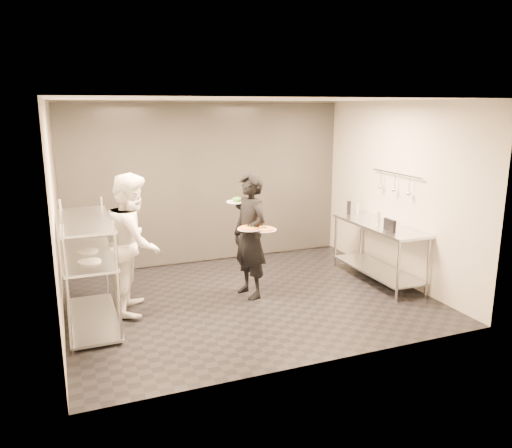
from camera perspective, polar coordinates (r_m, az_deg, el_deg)
name	(u,v)px	position (r m, az deg, el deg)	size (l,w,h in m)	color
room_shell	(222,191)	(7.98, -3.86, 3.83)	(5.00, 4.00, 2.80)	black
pass_rack	(89,265)	(6.61, -18.57, -4.50)	(0.60, 1.60, 1.50)	#AEAFB4
prep_counter	(378,242)	(8.07, 13.80, -2.04)	(0.60, 1.80, 0.92)	#AEAFB4
utensil_rail	(395,183)	(8.03, 15.61, 4.49)	(0.07, 1.20, 0.31)	#AEAFB4
waiter	(250,236)	(7.13, -0.69, -1.37)	(0.66, 0.43, 1.81)	black
chef	(134,243)	(6.85, -13.79, -2.11)	(0.91, 0.71, 1.87)	white
pizza_plate_near	(249,228)	(6.88, -0.77, -0.47)	(0.33, 0.33, 0.05)	silver
pizza_plate_far	(265,229)	(6.95, 1.02, -0.58)	(0.32, 0.32, 0.05)	silver
salad_plate	(237,201)	(7.26, -2.18, 2.69)	(0.31, 0.31, 0.07)	silver
pos_monitor	(390,225)	(7.59, 15.03, -0.11)	(0.05, 0.25, 0.18)	black
bottle_green	(378,219)	(7.85, 13.78, 0.58)	(0.06, 0.06, 0.22)	gray
bottle_clear	(358,209)	(8.69, 11.56, 1.75)	(0.05, 0.05, 0.17)	gray
bottle_dark	(349,208)	(8.59, 10.57, 1.84)	(0.07, 0.07, 0.23)	black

